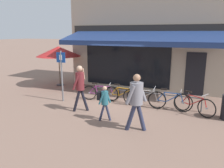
{
  "coord_description": "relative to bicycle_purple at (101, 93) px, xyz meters",
  "views": [
    {
      "loc": [
        3.62,
        -8.66,
        3.01
      ],
      "look_at": [
        0.45,
        -0.99,
        1.05
      ],
      "focal_mm": 35.0,
      "sensor_mm": 36.0,
      "label": 1
    }
  ],
  "objects": [
    {
      "name": "cafe_parasol",
      "position": [
        -3.42,
        1.7,
        1.61
      ],
      "size": [
        2.47,
        2.47,
        2.26
      ],
      "color": "#4C3D2D",
      "rests_on": "ground_plane"
    },
    {
      "name": "pedestrian_child",
      "position": [
        1.11,
        -2.08,
        0.42
      ],
      "size": [
        0.47,
        0.4,
        1.25
      ],
      "rotation": [
        0.0,
        0.0,
        0.01
      ],
      "color": "#282D47",
      "rests_on": "ground_plane"
    },
    {
      "name": "bicycle_orange",
      "position": [
        1.04,
        0.0,
        0.01
      ],
      "size": [
        1.77,
        0.52,
        0.82
      ],
      "rotation": [
        -0.03,
        0.0,
        -0.1
      ],
      "color": "black",
      "rests_on": "ground_plane"
    },
    {
      "name": "bicycle_blue",
      "position": [
        3.08,
        -0.16,
        0.03
      ],
      "size": [
        1.73,
        0.52,
        0.86
      ],
      "rotation": [
        -0.02,
        0.0,
        0.01
      ],
      "color": "black",
      "rests_on": "ground_plane"
    },
    {
      "name": "bicycle_purple",
      "position": [
        0.0,
        0.0,
        0.0
      ],
      "size": [
        1.69,
        0.64,
        0.81
      ],
      "rotation": [
        -0.02,
        0.0,
        0.27
      ],
      "color": "black",
      "rests_on": "ground_plane"
    },
    {
      "name": "bike_rack_rail",
      "position": [
        2.01,
        0.08,
        0.13
      ],
      "size": [
        4.58,
        0.04,
        0.57
      ],
      "color": "#47494F",
      "rests_on": "ground_plane"
    },
    {
      "name": "bicycle_red",
      "position": [
        3.97,
        -0.22,
        0.02
      ],
      "size": [
        1.54,
        0.83,
        0.85
      ],
      "rotation": [
        -0.02,
        0.0,
        -0.47
      ],
      "color": "black",
      "rests_on": "ground_plane"
    },
    {
      "name": "bicycle_silver",
      "position": [
        2.04,
        -0.17,
        0.03
      ],
      "size": [
        1.82,
        0.52,
        0.9
      ],
      "rotation": [
        0.11,
        0.0,
        0.01
      ],
      "color": "black",
      "rests_on": "ground_plane"
    },
    {
      "name": "parking_sign",
      "position": [
        -1.52,
        -0.76,
        1.02
      ],
      "size": [
        0.44,
        0.07,
        2.25
      ],
      "color": "slate",
      "rests_on": "ground_plane"
    },
    {
      "name": "ground_plane",
      "position": [
        0.49,
        0.04,
        -0.36
      ],
      "size": [
        160.0,
        160.0,
        0.0
      ],
      "primitive_type": "plane",
      "color": "#846656"
    },
    {
      "name": "shop_front",
      "position": [
        1.29,
        3.99,
        2.48
      ],
      "size": [
        8.56,
        4.9,
        5.7
      ],
      "color": "tan",
      "rests_on": "ground_plane"
    },
    {
      "name": "pedestrian_second_adult",
      "position": [
        2.36,
        -2.42,
        0.73
      ],
      "size": [
        0.66,
        0.6,
        1.82
      ],
      "rotation": [
        0.0,
        0.0,
        -0.12
      ],
      "color": "#282D47",
      "rests_on": "ground_plane"
    },
    {
      "name": "pedestrian_adult",
      "position": [
        -0.13,
        -1.57,
        0.76
      ],
      "size": [
        0.58,
        0.61,
        1.81
      ],
      "rotation": [
        0.0,
        0.0,
        0.2
      ],
      "color": "black",
      "rests_on": "ground_plane"
    }
  ]
}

